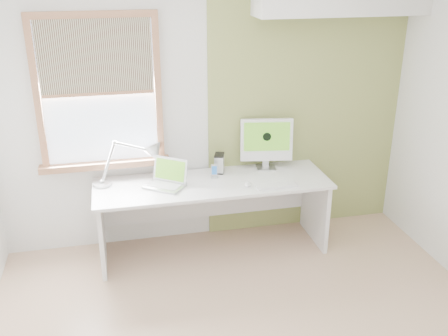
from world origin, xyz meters
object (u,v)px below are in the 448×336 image
object	(u,v)px
laptop	(167,179)
imac	(266,141)
desk_lamp	(145,157)
external_drive	(219,163)
desk	(211,198)

from	to	relation	value
laptop	imac	distance (m)	1.06
desk_lamp	imac	bearing A→B (deg)	0.73
desk_lamp	imac	xyz separation A→B (m)	(1.19, 0.02, 0.06)
imac	external_drive	bearing A→B (deg)	-178.69
external_drive	imac	bearing A→B (deg)	1.31
laptop	external_drive	distance (m)	0.58
desk_lamp	imac	size ratio (longest dim) A/B	1.45
laptop	desk_lamp	bearing A→B (deg)	131.75
desk	imac	distance (m)	0.78
desk_lamp	desk	bearing A→B (deg)	-14.80
desk_lamp	laptop	distance (m)	0.31
desk_lamp	external_drive	distance (m)	0.73
desk_lamp	laptop	size ratio (longest dim) A/B	1.72
laptop	external_drive	size ratio (longest dim) A/B	2.37
desk	imac	bearing A→B (deg)	16.39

